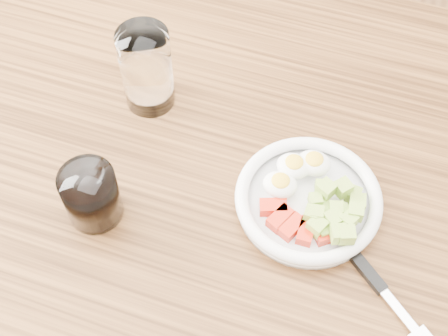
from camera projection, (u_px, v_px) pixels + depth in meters
The scene contains 5 objects.
dining_table at pixel (228, 223), 0.92m from camera, with size 1.50×0.90×0.77m.
bowl at pixel (309, 199), 0.81m from camera, with size 0.19×0.19×0.05m.
fork at pixel (371, 276), 0.76m from camera, with size 0.18×0.15×0.01m.
water_glass at pixel (147, 69), 0.87m from camera, with size 0.07×0.07×0.13m, color white.
coffee_glass at pixel (91, 196), 0.79m from camera, with size 0.07×0.07×0.08m.
Camera 1 is at (0.14, -0.42, 1.49)m, focal length 50.00 mm.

